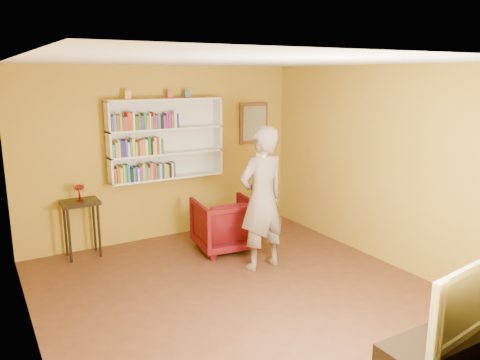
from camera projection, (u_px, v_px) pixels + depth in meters
name	position (u px, v px, depth m)	size (l,w,h in m)	color
room_shell	(244.00, 214.00, 5.31)	(5.30, 5.80, 2.88)	#472717
bookshelf	(165.00, 139.00, 7.22)	(1.80, 0.29, 1.23)	silver
books_row_lower	(143.00, 172.00, 7.03)	(0.95, 0.19, 0.26)	#9A451C
books_row_middle	(137.00, 147.00, 6.91)	(0.77, 0.19, 0.27)	teal
books_row_upper	(144.00, 122.00, 6.89)	(1.03, 0.19, 0.27)	#6D2A7E
ornament_left	(127.00, 95.00, 6.73)	(0.09, 0.09, 0.12)	gold
ornament_centre	(169.00, 94.00, 7.05)	(0.08, 0.08, 0.12)	#AF3C3A
ornament_right	(187.00, 94.00, 7.19)	(0.08, 0.08, 0.12)	#4C597E
framed_painting	(254.00, 123.00, 8.03)	(0.55, 0.05, 0.70)	#593619
console_table	(81.00, 210.00, 6.61)	(0.51, 0.39, 0.83)	black
ruby_lustre	(79.00, 189.00, 6.55)	(0.14, 0.15, 0.24)	maroon
armchair	(225.00, 224.00, 6.96)	(0.83, 0.86, 0.78)	#42040B
person	(262.00, 199.00, 6.18)	(0.70, 0.46, 1.93)	#726254
game_remote	(261.00, 155.00, 5.76)	(0.04, 0.15, 0.04)	white
tv_cabinet	(449.00, 359.00, 3.91)	(1.37, 0.41, 0.49)	black
television	(456.00, 297.00, 3.78)	(1.10, 0.14, 0.64)	black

